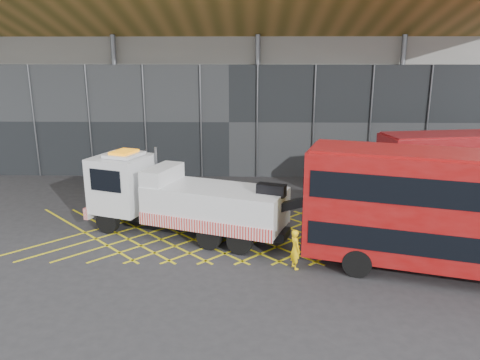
{
  "coord_description": "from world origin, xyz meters",
  "views": [
    {
      "loc": [
        3.51,
        -21.91,
        8.77
      ],
      "look_at": [
        3.0,
        1.5,
        2.4
      ],
      "focal_mm": 35.0,
      "sensor_mm": 36.0,
      "label": 1
    }
  ],
  "objects_px": {
    "recovery_truck": "(178,198)",
    "bus_towed": "(467,211)",
    "bus_second": "(475,167)",
    "worker": "(295,249)"
  },
  "relations": [
    {
      "from": "recovery_truck",
      "to": "bus_towed",
      "type": "distance_m",
      "value": 12.83
    },
    {
      "from": "bus_second",
      "to": "recovery_truck",
      "type": "bearing_deg",
      "value": -174.78
    },
    {
      "from": "recovery_truck",
      "to": "bus_towed",
      "type": "height_order",
      "value": "bus_towed"
    },
    {
      "from": "recovery_truck",
      "to": "bus_towed",
      "type": "bearing_deg",
      "value": 0.02
    },
    {
      "from": "bus_towed",
      "to": "worker",
      "type": "relative_size",
      "value": 7.43
    },
    {
      "from": "worker",
      "to": "recovery_truck",
      "type": "bearing_deg",
      "value": 35.25
    },
    {
      "from": "bus_second",
      "to": "worker",
      "type": "bearing_deg",
      "value": -153.16
    },
    {
      "from": "bus_second",
      "to": "bus_towed",
      "type": "bearing_deg",
      "value": -126.04
    },
    {
      "from": "bus_towed",
      "to": "bus_second",
      "type": "relative_size",
      "value": 1.13
    },
    {
      "from": "bus_towed",
      "to": "bus_second",
      "type": "distance_m",
      "value": 9.69
    }
  ]
}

